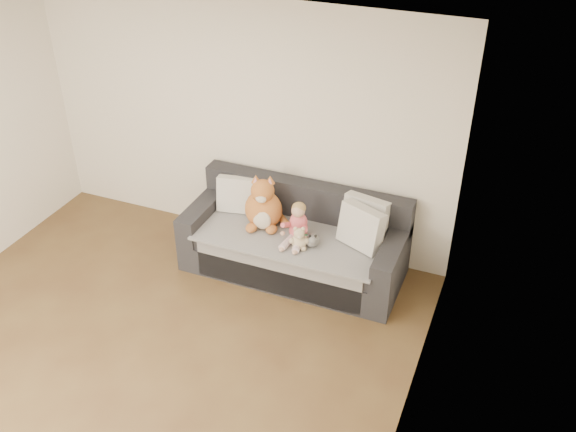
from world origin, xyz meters
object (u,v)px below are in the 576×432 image
object	(u,v)px
sofa	(295,243)
sippy_cup	(306,238)
plush_cat	(264,207)
toddler	(297,225)
teddy_bear	(299,240)

from	to	relation	value
sofa	sippy_cup	bearing A→B (deg)	-43.69
plush_cat	toddler	bearing A→B (deg)	-28.71
plush_cat	teddy_bear	size ratio (longest dim) A/B	2.42
toddler	sippy_cup	size ratio (longest dim) A/B	3.74
plush_cat	teddy_bear	xyz separation A→B (m)	(0.47, -0.24, -0.12)
sofa	plush_cat	xyz separation A→B (m)	(-0.32, -0.04, 0.38)
toddler	teddy_bear	xyz separation A→B (m)	(0.07, -0.14, -0.07)
sofa	sippy_cup	distance (m)	0.33
sofa	teddy_bear	world-z (taller)	sofa
teddy_bear	plush_cat	bearing A→B (deg)	130.56
sofa	plush_cat	bearing A→B (deg)	-173.26
sofa	toddler	bearing A→B (deg)	-61.10
plush_cat	sippy_cup	bearing A→B (deg)	-29.56
toddler	sippy_cup	xyz separation A→B (m)	(0.10, -0.03, -0.11)
toddler	sofa	bearing A→B (deg)	117.26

